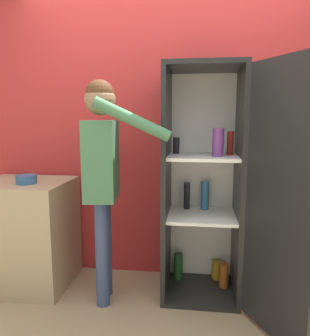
# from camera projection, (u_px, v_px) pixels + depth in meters

# --- Properties ---
(wall_back) EXTENTS (7.00, 0.06, 2.55)m
(wall_back) POSITION_uv_depth(u_px,v_px,m) (167.00, 135.00, 2.88)
(wall_back) COLOR #B72D2D
(wall_back) RESTS_ON ground_plane
(refrigerator) EXTENTS (0.92, 1.08, 1.82)m
(refrigerator) POSITION_uv_depth(u_px,v_px,m) (217.00, 188.00, 2.48)
(refrigerator) COLOR black
(refrigerator) RESTS_ON ground_plane
(person) EXTENTS (0.68, 0.52, 1.70)m
(person) POSITION_uv_depth(u_px,v_px,m) (103.00, 162.00, 2.44)
(person) COLOR #384770
(person) RESTS_ON ground_plane
(counter) EXTENTS (0.75, 0.63, 0.90)m
(counter) POSITION_uv_depth(u_px,v_px,m) (26.00, 233.00, 2.79)
(counter) COLOR tan
(counter) RESTS_ON ground_plane
(bowl) EXTENTS (0.16, 0.16, 0.07)m
(bowl) POSITION_uv_depth(u_px,v_px,m) (26.00, 179.00, 2.63)
(bowl) COLOR #335B8E
(bowl) RESTS_ON counter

